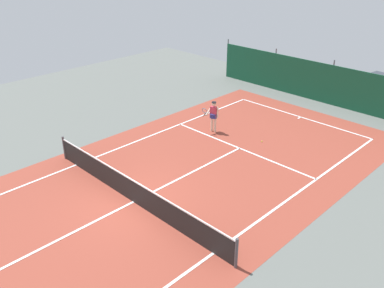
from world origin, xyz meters
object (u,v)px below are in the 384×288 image
tennis_player (213,114)px  parked_car (378,90)px  tennis_ball_near_player (262,141)px  tennis_net (133,191)px

tennis_player → parked_car: bearing=-120.9°
tennis_player → tennis_ball_near_player: (2.56, 0.77, -0.93)m
parked_car → tennis_player: bearing=-107.0°
tennis_net → tennis_player: bearing=107.6°
tennis_net → parked_car: parked_car is taller
tennis_player → tennis_net: bearing=99.2°
tennis_ball_near_player → parked_car: bearing=80.1°
parked_car → tennis_ball_near_player: bearing=-94.5°
tennis_player → parked_car: 11.04m
tennis_net → parked_car: bearing=83.3°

